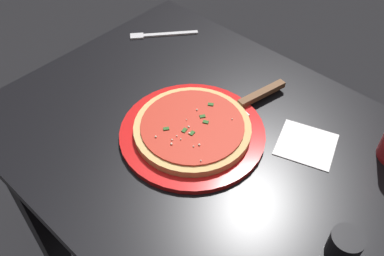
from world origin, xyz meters
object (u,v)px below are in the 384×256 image
serving_plate (192,133)px  fork (160,35)px  pizza_server (248,101)px  cup_small_sauce (345,245)px  napkin_folded_right (306,144)px  pizza (192,128)px

serving_plate → fork: size_ratio=2.02×
serving_plate → pizza_server: bearing=-102.3°
fork → serving_plate: bearing=146.2°
serving_plate → pizza_server: pizza_server is taller
cup_small_sauce → napkin_folded_right: 0.25m
fork → pizza_server: bearing=169.9°
napkin_folded_right → fork: size_ratio=0.75×
pizza_server → napkin_folded_right: size_ratio=1.94×
serving_plate → cup_small_sauce: size_ratio=5.61×
cup_small_sauce → fork: bearing=-19.5°
fork → napkin_folded_right: bearing=171.9°
cup_small_sauce → fork: (0.69, -0.24, -0.02)m
pizza_server → fork: pizza_server is taller
napkin_folded_right → fork: (0.51, -0.07, 0.00)m
pizza → serving_plate: bearing=-65.3°
pizza → pizza_server: size_ratio=1.10×
napkin_folded_right → fork: 0.52m
napkin_folded_right → pizza_server: bearing=-3.7°
pizza → napkin_folded_right: pizza is taller
pizza_server → napkin_folded_right: (-0.16, 0.01, -0.02)m
serving_plate → pizza: bearing=114.7°
serving_plate → pizza: size_ratio=1.25×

